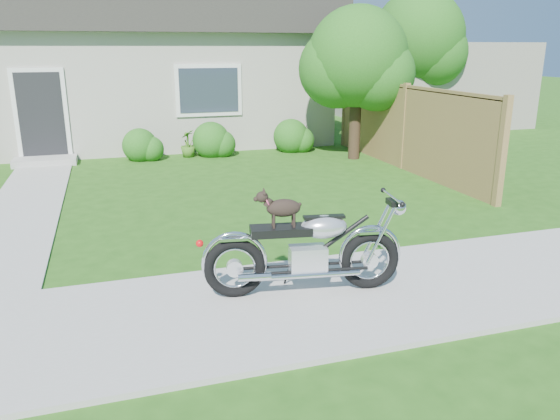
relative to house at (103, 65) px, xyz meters
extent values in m
plane|color=#235114|center=(0.00, -11.99, -2.16)|extent=(80.00, 80.00, 0.00)
cube|color=#9E9B93|center=(0.00, -11.99, -2.14)|extent=(24.00, 2.20, 0.04)
cube|color=#9E9B93|center=(-1.50, -6.99, -2.14)|extent=(1.20, 8.00, 0.03)
cube|color=#A8A397|center=(0.00, 0.01, -0.66)|extent=(12.00, 6.00, 3.00)
cube|color=#2D2B28|center=(0.00, 0.01, 1.34)|extent=(12.60, 6.60, 1.00)
cube|color=black|center=(-1.50, -3.02, -1.11)|extent=(1.00, 0.06, 2.10)
cube|color=#9E9B93|center=(-1.50, -3.37, -2.08)|extent=(1.40, 0.70, 0.16)
cube|color=#2D3847|center=(2.50, -3.02, -0.56)|extent=(1.70, 0.05, 1.30)
cube|color=olive|center=(6.30, -6.24, -1.26)|extent=(0.08, 6.50, 1.80)
cube|color=olive|center=(6.30, -2.99, -1.21)|extent=(0.12, 0.12, 1.90)
cube|color=olive|center=(6.30, -6.24, -1.21)|extent=(0.12, 0.12, 1.90)
cube|color=olive|center=(6.30, -9.49, -1.21)|extent=(0.12, 0.12, 1.90)
cube|color=olive|center=(6.30, -6.24, -0.34)|extent=(0.08, 6.50, 0.08)
cylinder|color=#3D2B1C|center=(5.73, -4.88, -1.17)|extent=(0.28, 0.28, 1.97)
sphere|color=#245E19|center=(5.73, -4.88, 0.28)|extent=(2.36, 2.36, 2.36)
sphere|color=#245E19|center=(6.13, -5.18, -0.11)|extent=(1.73, 1.73, 1.73)
cylinder|color=#3D2B1C|center=(9.47, -1.30, -0.96)|extent=(0.28, 0.28, 2.39)
sphere|color=#245E19|center=(9.47, -1.30, 0.81)|extent=(2.87, 2.87, 2.87)
sphere|color=#245E19|center=(9.87, -1.60, 0.33)|extent=(2.10, 2.10, 2.10)
sphere|color=#245E19|center=(2.43, -3.49, -1.76)|extent=(0.94, 0.94, 0.94)
sphere|color=#245E19|center=(4.55, -3.49, -1.76)|extent=(0.92, 0.92, 0.92)
sphere|color=#245E19|center=(0.68, -3.49, -1.80)|extent=(0.84, 0.84, 0.84)
imported|color=#3F701E|center=(1.85, -3.44, -1.82)|extent=(0.52, 0.52, 0.67)
torus|color=black|center=(2.63, -11.96, -1.78)|extent=(0.68, 0.21, 0.67)
torus|color=black|center=(1.15, -11.73, -1.78)|extent=(0.68, 0.21, 0.67)
cube|color=silver|center=(1.94, -11.85, -1.73)|extent=(0.43, 0.30, 0.30)
ellipsoid|color=silver|center=(2.11, -11.88, -1.36)|extent=(0.55, 0.37, 0.26)
cube|color=black|center=(1.64, -11.81, -1.38)|extent=(0.68, 0.36, 0.09)
cube|color=silver|center=(2.63, -11.96, -1.44)|extent=(0.32, 0.18, 0.03)
cube|color=silver|center=(1.15, -11.73, -1.44)|extent=(0.32, 0.18, 0.03)
cylinder|color=silver|center=(2.85, -11.99, -1.06)|extent=(0.12, 0.60, 0.03)
sphere|color=silver|center=(2.93, -12.01, -1.18)|extent=(0.19, 0.19, 0.17)
cylinder|color=silver|center=(1.92, -11.98, -1.86)|extent=(1.10, 0.23, 0.06)
ellipsoid|color=black|center=(1.67, -11.81, -1.13)|extent=(0.39, 0.23, 0.19)
sphere|color=black|center=(1.45, -11.77, -1.00)|extent=(0.14, 0.14, 0.12)
cylinder|color=black|center=(1.57, -11.75, -1.26)|extent=(0.03, 0.03, 0.15)
cylinder|color=black|center=(1.56, -11.84, -1.26)|extent=(0.03, 0.03, 0.15)
cylinder|color=black|center=(1.79, -11.78, -1.26)|extent=(0.03, 0.03, 0.15)
cylinder|color=black|center=(1.77, -11.87, -1.26)|extent=(0.03, 0.03, 0.15)
torus|color=#D7396D|center=(1.50, -11.78, -1.06)|extent=(0.07, 0.11, 0.10)
camera|label=1|loc=(-0.01, -17.05, 0.49)|focal=35.00mm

